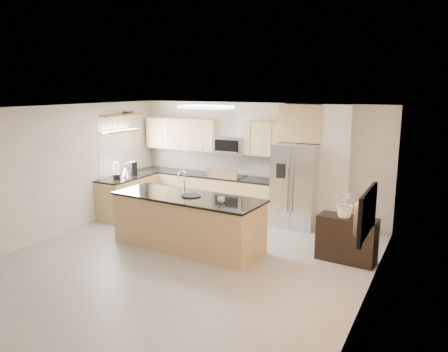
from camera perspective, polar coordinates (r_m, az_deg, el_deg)
The scene contains 26 objects.
floor at distance 7.61m, azimuth -5.65°, elevation -11.24°, with size 6.50×6.50×0.00m, color #A4A29C.
ceiling at distance 7.03m, azimuth -6.07°, elevation 8.70°, with size 6.00×6.50×0.02m, color silver.
wall_back at distance 10.03m, azimuth 4.41°, elevation 2.10°, with size 6.00×0.02×2.60m, color silver.
wall_left at distance 9.18m, azimuth -21.69°, elevation 0.43°, with size 0.02×6.50×2.60m, color silver.
wall_right at distance 6.14m, azimuth 18.33°, elevation -4.57°, with size 0.02×6.50×2.60m, color silver.
back_counter at distance 10.45m, azimuth -2.54°, elevation -2.12°, with size 3.55×0.66×1.44m.
left_counter at distance 10.41m, azimuth -12.48°, elevation -2.51°, with size 0.66×1.50×0.92m.
range at distance 10.15m, azimuth 0.49°, elevation -2.52°, with size 0.76×0.64×1.14m.
upper_cabinets at distance 10.39m, azimuth -2.55°, elevation 5.37°, with size 3.50×0.33×0.75m.
microwave at distance 10.04m, azimuth 0.82°, elevation 4.05°, with size 0.76×0.40×0.40m.
refrigerator at distance 9.39m, azimuth 9.41°, elevation -1.22°, with size 0.92×0.78×1.78m.
partition_column at distance 9.33m, azimuth 14.37°, elevation 1.05°, with size 0.60×0.30×2.60m, color silver.
window at distance 10.39m, azimuth -14.05°, elevation 4.07°, with size 0.04×1.15×1.65m.
shelf_lower at distance 10.35m, azimuth -13.23°, elevation 5.75°, with size 0.30×1.20×0.04m, color #92613A.
shelf_upper at distance 10.32m, azimuth -13.33°, elevation 7.80°, with size 0.30×1.20×0.04m, color #92613A.
ceiling_fixture at distance 8.60m, azimuth -2.35°, elevation 9.00°, with size 1.00×0.50×0.06m, color white.
island at distance 8.15m, azimuth -4.74°, elevation -5.96°, with size 2.90×1.18×1.41m.
credenza at distance 7.81m, azimuth 15.73°, elevation -7.94°, with size 0.98×0.41×0.79m, color black.
cup at distance 7.53m, azimuth -0.37°, elevation -3.13°, with size 0.13×0.13×0.10m, color silver.
platter at distance 7.99m, azimuth -4.33°, elevation -2.58°, with size 0.37×0.37×0.02m, color black.
blender at distance 10.03m, azimuth -13.90°, elevation 0.54°, with size 0.16×0.16×0.38m.
kettle at distance 10.19m, azimuth -12.73°, elevation 0.54°, with size 0.23×0.23×0.28m.
coffee_maker at distance 10.46m, azimuth -11.95°, elevation 0.96°, with size 0.16×0.20×0.30m.
bowl at distance 10.53m, azimuth -12.36°, elevation 8.23°, with size 0.34×0.34×0.08m, color silver.
flower_vase at distance 7.58m, azimuth 15.75°, elevation -2.61°, with size 0.64×0.56×0.71m, color white.
television at distance 5.95m, azimuth 17.18°, elevation -4.51°, with size 1.08×0.14×0.62m, color black.
Camera 1 is at (3.89, -5.85, 2.94)m, focal length 35.00 mm.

